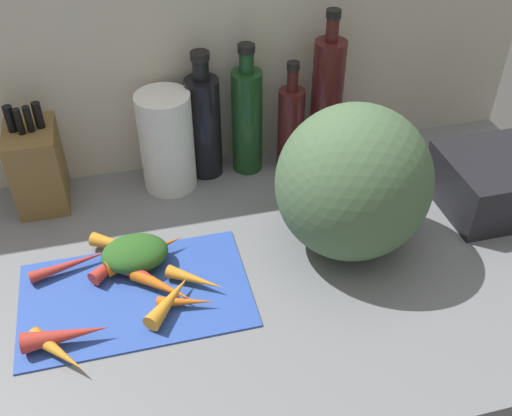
# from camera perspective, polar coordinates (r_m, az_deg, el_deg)

# --- Properties ---
(ground_plane) EXTENTS (1.70, 0.80, 0.03)m
(ground_plane) POSITION_cam_1_polar(r_m,az_deg,el_deg) (1.16, -5.97, -6.78)
(ground_plane) COLOR slate
(wall_back) EXTENTS (1.70, 0.03, 0.60)m
(wall_back) POSITION_cam_1_polar(r_m,az_deg,el_deg) (1.30, -9.82, 15.30)
(wall_back) COLOR beige
(wall_back) RESTS_ON ground_plane
(cutting_board) EXTENTS (0.41, 0.25, 0.01)m
(cutting_board) POSITION_cam_1_polar(r_m,az_deg,el_deg) (1.12, -11.38, -8.01)
(cutting_board) COLOR #2D51B7
(cutting_board) RESTS_ON ground_plane
(carrot_0) EXTENTS (0.13, 0.10, 0.03)m
(carrot_0) POSITION_cam_1_polar(r_m,az_deg,el_deg) (1.19, -12.38, -3.60)
(carrot_0) COLOR orange
(carrot_0) RESTS_ON cutting_board
(carrot_1) EXTENTS (0.11, 0.09, 0.03)m
(carrot_1) POSITION_cam_1_polar(r_m,az_deg,el_deg) (1.11, -5.60, -6.72)
(carrot_1) COLOR orange
(carrot_1) RESTS_ON cutting_board
(carrot_2) EXTENTS (0.10, 0.11, 0.03)m
(carrot_2) POSITION_cam_1_polar(r_m,az_deg,el_deg) (1.08, -8.20, -8.65)
(carrot_2) COLOR orange
(carrot_2) RESTS_ON cutting_board
(carrot_3) EXTENTS (0.10, 0.11, 0.03)m
(carrot_3) POSITION_cam_1_polar(r_m,az_deg,el_deg) (1.05, -18.33, -12.80)
(carrot_3) COLOR orange
(carrot_3) RESTS_ON cutting_board
(carrot_4) EXTENTS (0.10, 0.04, 0.02)m
(carrot_4) POSITION_cam_1_polar(r_m,az_deg,el_deg) (1.08, -6.63, -8.83)
(carrot_4) COLOR orange
(carrot_4) RESTS_ON cutting_board
(carrot_5) EXTENTS (0.10, 0.11, 0.03)m
(carrot_5) POSITION_cam_1_polar(r_m,az_deg,el_deg) (1.12, -10.51, -6.38)
(carrot_5) COLOR red
(carrot_5) RESTS_ON cutting_board
(carrot_6) EXTENTS (0.14, 0.04, 0.04)m
(carrot_6) POSITION_cam_1_polar(r_m,az_deg,el_deg) (1.06, -17.58, -11.45)
(carrot_6) COLOR red
(carrot_6) RESTS_ON cutting_board
(carrot_7) EXTENTS (0.11, 0.11, 0.03)m
(carrot_7) POSITION_cam_1_polar(r_m,az_deg,el_deg) (1.17, -13.02, -4.69)
(carrot_7) COLOR red
(carrot_7) RESTS_ON cutting_board
(carrot_8) EXTENTS (0.11, 0.11, 0.03)m
(carrot_8) POSITION_cam_1_polar(r_m,az_deg,el_deg) (1.10, -8.88, -7.35)
(carrot_8) COLOR orange
(carrot_8) RESTS_ON cutting_board
(carrot_9) EXTENTS (0.16, 0.09, 0.03)m
(carrot_9) POSITION_cam_1_polar(r_m,az_deg,el_deg) (1.17, -10.48, -4.19)
(carrot_9) COLOR orange
(carrot_9) RESTS_ON cutting_board
(carrot_10) EXTENTS (0.16, 0.06, 0.02)m
(carrot_10) POSITION_cam_1_polar(r_m,az_deg,el_deg) (1.19, -17.12, -5.10)
(carrot_10) COLOR red
(carrot_10) RESTS_ON cutting_board
(carrot_greens_pile) EXTENTS (0.13, 0.10, 0.05)m
(carrot_greens_pile) POSITION_cam_1_polar(r_m,az_deg,el_deg) (1.16, -11.43, -4.24)
(carrot_greens_pile) COLOR #2D6023
(carrot_greens_pile) RESTS_ON cutting_board
(winter_squash) EXTENTS (0.29, 0.28, 0.30)m
(winter_squash) POSITION_cam_1_polar(r_m,az_deg,el_deg) (1.13, 9.23, 2.40)
(winter_squash) COLOR #4C6B47
(winter_squash) RESTS_ON ground_plane
(knife_block) EXTENTS (0.10, 0.15, 0.23)m
(knife_block) POSITION_cam_1_polar(r_m,az_deg,el_deg) (1.34, -20.05, 3.98)
(knife_block) COLOR brown
(knife_block) RESTS_ON ground_plane
(paper_towel_roll) EXTENTS (0.12, 0.12, 0.22)m
(paper_towel_roll) POSITION_cam_1_polar(r_m,az_deg,el_deg) (1.31, -8.56, 6.23)
(paper_towel_roll) COLOR white
(paper_towel_roll) RESTS_ON ground_plane
(bottle_0) EXTENTS (0.07, 0.07, 0.30)m
(bottle_0) POSITION_cam_1_polar(r_m,az_deg,el_deg) (1.33, -4.95, 7.92)
(bottle_0) COLOR black
(bottle_0) RESTS_ON ground_plane
(bottle_1) EXTENTS (0.07, 0.07, 0.30)m
(bottle_1) POSITION_cam_1_polar(r_m,az_deg,el_deg) (1.34, -0.86, 8.46)
(bottle_1) COLOR #19421E
(bottle_1) RESTS_ON ground_plane
(bottle_2) EXTENTS (0.06, 0.06, 0.26)m
(bottle_2) POSITION_cam_1_polar(r_m,az_deg,el_deg) (1.36, 3.31, 7.69)
(bottle_2) COLOR #471919
(bottle_2) RESTS_ON ground_plane
(bottle_3) EXTENTS (0.07, 0.07, 0.36)m
(bottle_3) POSITION_cam_1_polar(r_m,az_deg,el_deg) (1.36, 6.70, 9.97)
(bottle_3) COLOR #471919
(bottle_3) RESTS_ON ground_plane
(dish_rack) EXTENTS (0.25, 0.21, 0.12)m
(dish_rack) POSITION_cam_1_polar(r_m,az_deg,el_deg) (1.37, 22.20, 2.35)
(dish_rack) COLOR black
(dish_rack) RESTS_ON ground_plane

